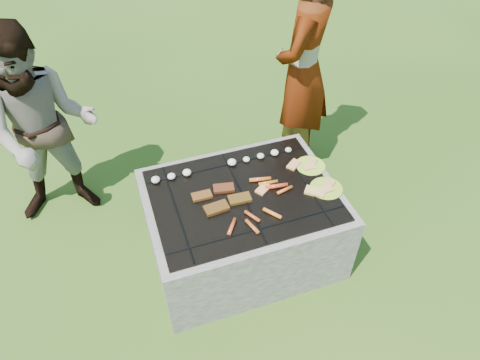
# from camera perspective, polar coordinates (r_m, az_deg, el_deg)

# --- Properties ---
(lawn) EXTENTS (60.00, 60.00, 0.00)m
(lawn) POSITION_cam_1_polar(r_m,az_deg,el_deg) (3.34, 0.29, -9.32)
(lawn) COLOR #204210
(lawn) RESTS_ON ground
(fire_pit) EXTENTS (1.30, 1.00, 0.62)m
(fire_pit) POSITION_cam_1_polar(r_m,az_deg,el_deg) (3.12, 0.30, -6.18)
(fire_pit) COLOR gray
(fire_pit) RESTS_ON ground
(mushrooms) EXTENTS (1.05, 0.06, 0.04)m
(mushrooms) POSITION_cam_1_polar(r_m,az_deg,el_deg) (3.07, -2.53, 2.04)
(mushrooms) COLOR beige
(mushrooms) RESTS_ON fire_pit
(pork_slabs) EXTENTS (0.37, 0.26, 0.02)m
(pork_slabs) POSITION_cam_1_polar(r_m,az_deg,el_deg) (2.84, -2.47, -2.47)
(pork_slabs) COLOR #99521B
(pork_slabs) RESTS_ON fire_pit
(sausages) EXTENTS (0.55, 0.47, 0.03)m
(sausages) POSITION_cam_1_polar(r_m,az_deg,el_deg) (2.83, 3.15, -2.54)
(sausages) COLOR orange
(sausages) RESTS_ON fire_pit
(bread_on_grate) EXTENTS (0.46, 0.43, 0.02)m
(bread_on_grate) POSITION_cam_1_polar(r_m,az_deg,el_deg) (2.96, 7.38, -0.43)
(bread_on_grate) COLOR #DEBF71
(bread_on_grate) RESTS_ON fire_pit
(plate_far) EXTENTS (0.24, 0.24, 0.03)m
(plate_far) POSITION_cam_1_polar(r_m,az_deg,el_deg) (3.13, 9.35, 1.87)
(plate_far) COLOR #D7EB38
(plate_far) RESTS_ON fire_pit
(plate_near) EXTENTS (0.25, 0.25, 0.03)m
(plate_near) POSITION_cam_1_polar(r_m,az_deg,el_deg) (2.98, 11.43, -1.11)
(plate_near) COLOR gold
(plate_near) RESTS_ON fire_pit
(cook) EXTENTS (0.80, 0.81, 1.88)m
(cook) POSITION_cam_1_polar(r_m,az_deg,el_deg) (3.56, 8.41, 14.10)
(cook) COLOR gray
(cook) RESTS_ON ground
(bystander) EXTENTS (0.82, 0.66, 1.59)m
(bystander) POSITION_cam_1_polar(r_m,az_deg,el_deg) (3.40, -24.55, 5.96)
(bystander) COLOR gray
(bystander) RESTS_ON ground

